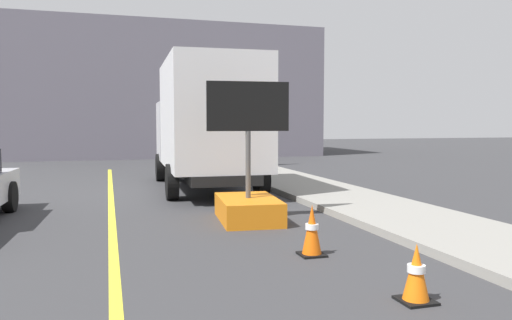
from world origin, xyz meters
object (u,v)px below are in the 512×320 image
at_px(arrow_board_trailer, 248,196).
at_px(traffic_cone_mid_lane, 416,273).
at_px(highway_guide_sign, 217,88).
at_px(box_truck, 206,123).
at_px(traffic_cone_far_lane, 312,230).

distance_m(arrow_board_trailer, traffic_cone_mid_lane, 4.85).
xyz_separation_m(highway_guide_sign, traffic_cone_mid_lane, (-1.38, -16.51, -3.11)).
relative_size(box_truck, traffic_cone_mid_lane, 10.81).
bearing_deg(arrow_board_trailer, traffic_cone_mid_lane, -84.06).
height_order(highway_guide_sign, traffic_cone_far_lane, highway_guide_sign).
relative_size(arrow_board_trailer, box_truck, 0.39).
xyz_separation_m(highway_guide_sign, traffic_cone_far_lane, (-1.70, -14.44, -3.06)).
xyz_separation_m(box_truck, traffic_cone_mid_lane, (0.38, -9.68, -1.60)).
bearing_deg(traffic_cone_mid_lane, highway_guide_sign, 85.22).
bearing_deg(box_truck, highway_guide_sign, 75.51).
height_order(box_truck, highway_guide_sign, highway_guide_sign).
relative_size(box_truck, highway_guide_sign, 1.37).
xyz_separation_m(arrow_board_trailer, highway_guide_sign, (1.88, 11.68, 2.94)).
distance_m(arrow_board_trailer, traffic_cone_far_lane, 2.77).
bearing_deg(traffic_cone_mid_lane, box_truck, 92.27).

